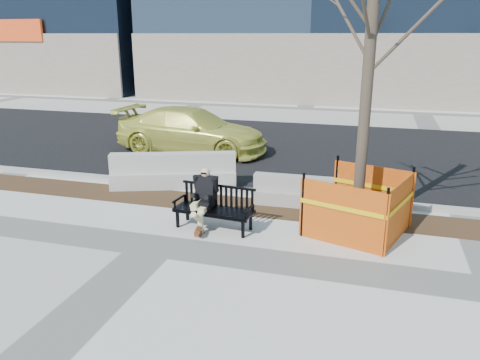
# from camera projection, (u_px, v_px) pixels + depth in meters

# --- Properties ---
(ground) EXTENTS (120.00, 120.00, 0.00)m
(ground) POSITION_uv_depth(u_px,v_px,m) (155.00, 246.00, 9.21)
(ground) COLOR beige
(ground) RESTS_ON ground
(mulch_strip) EXTENTS (40.00, 1.20, 0.02)m
(mulch_strip) POSITION_uv_depth(u_px,v_px,m) (202.00, 202.00, 11.60)
(mulch_strip) COLOR #47301C
(mulch_strip) RESTS_ON ground
(asphalt_street) EXTENTS (60.00, 10.40, 0.01)m
(asphalt_street) POSITION_uv_depth(u_px,v_px,m) (262.00, 147.00, 17.29)
(asphalt_street) COLOR black
(asphalt_street) RESTS_ON ground
(curb) EXTENTS (60.00, 0.25, 0.12)m
(curb) POSITION_uv_depth(u_px,v_px,m) (215.00, 188.00, 12.45)
(curb) COLOR #9E9B93
(curb) RESTS_ON ground
(bench) EXTENTS (1.77, 0.77, 0.91)m
(bench) POSITION_uv_depth(u_px,v_px,m) (214.00, 228.00, 10.03)
(bench) COLOR black
(bench) RESTS_ON ground
(seated_man) EXTENTS (0.62, 0.95, 1.26)m
(seated_man) POSITION_uv_depth(u_px,v_px,m) (205.00, 226.00, 10.16)
(seated_man) COLOR black
(seated_man) RESTS_ON ground
(tree_fence) EXTENTS (3.37, 3.37, 6.69)m
(tree_fence) POSITION_uv_depth(u_px,v_px,m) (356.00, 231.00, 9.88)
(tree_fence) COLOR orange
(tree_fence) RESTS_ON ground
(sedan) EXTENTS (5.39, 2.45, 1.53)m
(sedan) POSITION_uv_depth(u_px,v_px,m) (192.00, 152.00, 16.54)
(sedan) COLOR #CECD50
(sedan) RESTS_ON ground
(jersey_barrier_left) EXTENTS (3.34, 1.76, 0.95)m
(jersey_barrier_left) POSITION_uv_depth(u_px,v_px,m) (174.00, 187.00, 12.76)
(jersey_barrier_left) COLOR #ABA8A0
(jersey_barrier_left) RESTS_ON ground
(jersey_barrier_right) EXTENTS (2.61, 0.58, 0.74)m
(jersey_barrier_right) POSITION_uv_depth(u_px,v_px,m) (307.00, 206.00, 11.32)
(jersey_barrier_right) COLOR gray
(jersey_barrier_right) RESTS_ON ground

